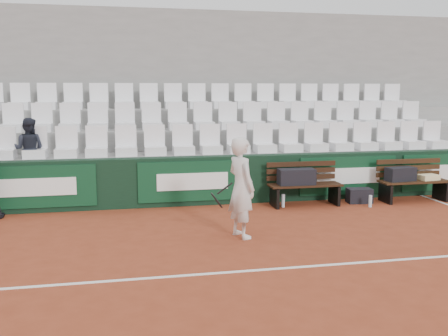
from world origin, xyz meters
TOP-DOWN VIEW (x-y plane):
  - ground at (0.00, 0.00)m, footprint 80.00×80.00m
  - court_baseline at (0.00, 0.00)m, footprint 18.00×0.06m
  - back_barrier at (0.07, 3.99)m, footprint 18.00×0.34m
  - grandstand_tier_front at (0.00, 4.62)m, footprint 18.00×0.95m
  - grandstand_tier_mid at (0.00, 5.58)m, footprint 18.00×0.95m
  - grandstand_tier_back at (0.00, 6.53)m, footprint 18.00×0.95m
  - grandstand_rear_wall at (0.00, 7.15)m, footprint 18.00×0.30m
  - seat_row_front at (0.00, 4.45)m, footprint 11.90×0.44m
  - seat_row_mid at (0.00, 5.40)m, footprint 11.90×0.44m
  - seat_row_back at (0.00, 6.35)m, footprint 11.90×0.44m
  - bench_left at (2.07, 3.44)m, footprint 1.50×0.56m
  - bench_right at (4.50, 3.37)m, footprint 1.50×0.56m
  - sports_bag_left at (1.88, 3.44)m, footprint 0.75×0.34m
  - sports_bag_right at (4.18, 3.38)m, footprint 0.66×0.37m
  - towel at (4.84, 3.38)m, footprint 0.43×0.33m
  - sports_bag_ground at (3.29, 3.45)m, footprint 0.53×0.35m
  - water_bottle_near at (1.59, 3.39)m, footprint 0.08×0.08m
  - water_bottle_far at (3.33, 3.04)m, footprint 0.07×0.07m
  - tennis_player at (0.27, 1.54)m, footprint 0.78×0.69m
  - spectator_c at (-3.42, 4.50)m, footprint 0.70×0.59m

SIDE VIEW (x-z plane):
  - ground at x=0.00m, z-range 0.00..0.00m
  - court_baseline at x=0.00m, z-range 0.00..0.01m
  - water_bottle_far at x=3.33m, z-range 0.00..0.24m
  - water_bottle_near at x=1.59m, z-range 0.00..0.27m
  - sports_bag_ground at x=3.29m, z-range 0.00..0.31m
  - bench_left at x=2.07m, z-range 0.00..0.45m
  - bench_right at x=4.50m, z-range 0.00..0.45m
  - grandstand_tier_front at x=0.00m, z-range 0.00..1.00m
  - back_barrier at x=0.07m, z-range 0.00..1.00m
  - towel at x=4.84m, z-range 0.45..0.56m
  - sports_bag_right at x=4.18m, z-range 0.45..0.74m
  - sports_bag_left at x=1.88m, z-range 0.45..0.77m
  - grandstand_tier_mid at x=0.00m, z-range 0.00..1.45m
  - tennis_player at x=0.27m, z-range 0.00..1.62m
  - grandstand_tier_back at x=0.00m, z-range 0.00..1.90m
  - seat_row_front at x=0.00m, z-range 1.00..1.63m
  - spectator_c at x=-3.42m, z-range 1.00..2.26m
  - seat_row_mid at x=0.00m, z-range 1.45..2.08m
  - grandstand_rear_wall at x=0.00m, z-range 0.00..4.40m
  - seat_row_back at x=0.00m, z-range 1.90..2.53m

